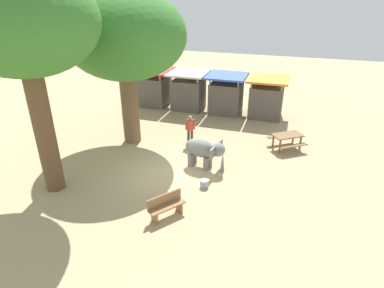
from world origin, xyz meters
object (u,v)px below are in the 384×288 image
object	(u,v)px
wooden_bench	(166,205)
market_stall_red	(153,89)
market_stall_orange	(266,100)
market_stall_white	(188,92)
elephant	(204,150)
person_handler	(190,128)
picnic_table_near	(287,138)
market_stall_blue	(226,96)
feed_bucket	(204,183)
shade_tree_main	(21,24)
shade_tree_secondary	(124,37)

from	to	relation	value
wooden_bench	market_stall_red	xyz separation A→B (m)	(-5.55, 11.41, 0.67)
market_stall_orange	market_stall_white	bearing A→B (deg)	180.00
elephant	wooden_bench	bearing A→B (deg)	-84.97
elephant	market_stall_orange	size ratio (longest dim) A/B	0.79
person_handler	market_stall_red	xyz separation A→B (m)	(-4.49, 5.40, 0.19)
wooden_bench	picnic_table_near	size ratio (longest dim) A/B	0.66
person_handler	market_stall_orange	distance (m)	6.33
elephant	market_stall_white	xyz separation A→B (m)	(-3.25, 7.50, 0.27)
wooden_bench	market_stall_blue	world-z (taller)	market_stall_blue
market_stall_blue	market_stall_orange	bearing A→B (deg)	0.00
wooden_bench	feed_bucket	distance (m)	2.43
market_stall_blue	feed_bucket	distance (m)	9.26
shade_tree_main	shade_tree_secondary	xyz separation A→B (m)	(0.92, 5.14, -1.01)
person_handler	shade_tree_main	distance (m)	8.87
shade_tree_main	market_stall_orange	size ratio (longest dim) A/B	3.35
shade_tree_secondary	picnic_table_near	distance (m)	9.50
wooden_bench	market_stall_orange	xyz separation A→B (m)	(2.25, 11.41, 0.67)
person_handler	wooden_bench	xyz separation A→B (m)	(1.05, -6.02, -0.48)
market_stall_red	market_stall_orange	size ratio (longest dim) A/B	1.00
market_stall_red	market_stall_white	distance (m)	2.60
wooden_bench	market_stall_red	world-z (taller)	market_stall_red
picnic_table_near	market_stall_orange	bearing A→B (deg)	73.99
person_handler	wooden_bench	bearing A→B (deg)	-19.23
person_handler	market_stall_orange	xyz separation A→B (m)	(3.31, 5.40, 0.19)
market_stall_blue	wooden_bench	bearing A→B (deg)	-88.27
shade_tree_secondary	feed_bucket	size ratio (longest dim) A/B	21.25
wooden_bench	market_stall_red	distance (m)	12.71
person_handler	market_stall_white	distance (m)	5.72
person_handler	picnic_table_near	world-z (taller)	person_handler
wooden_bench	market_stall_white	distance (m)	11.81
market_stall_white	market_stall_blue	distance (m)	2.60
market_stall_orange	elephant	bearing A→B (deg)	-104.57
elephant	market_stall_white	distance (m)	8.18
market_stall_red	elephant	bearing A→B (deg)	-52.05
market_stall_orange	market_stall_blue	bearing A→B (deg)	180.00
person_handler	shade_tree_secondary	size ratio (longest dim) A/B	0.21
market_stall_orange	person_handler	bearing A→B (deg)	-121.52
market_stall_red	person_handler	bearing A→B (deg)	-50.22
elephant	market_stall_blue	size ratio (longest dim) A/B	0.79
shade_tree_secondary	market_stall_orange	bearing A→B (deg)	42.71
person_handler	market_stall_red	bearing A→B (deg)	-169.38
picnic_table_near	market_stall_blue	bearing A→B (deg)	97.82
market_stall_white	feed_bucket	size ratio (longest dim) A/B	7.00
picnic_table_near	market_stall_white	bearing A→B (deg)	111.27
picnic_table_near	market_stall_orange	xyz separation A→B (m)	(-1.59, 4.36, 0.55)
market_stall_red	market_stall_white	bearing A→B (deg)	0.00
shade_tree_main	market_stall_red	world-z (taller)	shade_tree_main
person_handler	shade_tree_main	xyz separation A→B (m)	(-4.03, -5.68, 5.50)
person_handler	shade_tree_secondary	distance (m)	5.49
person_handler	elephant	bearing A→B (deg)	3.65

